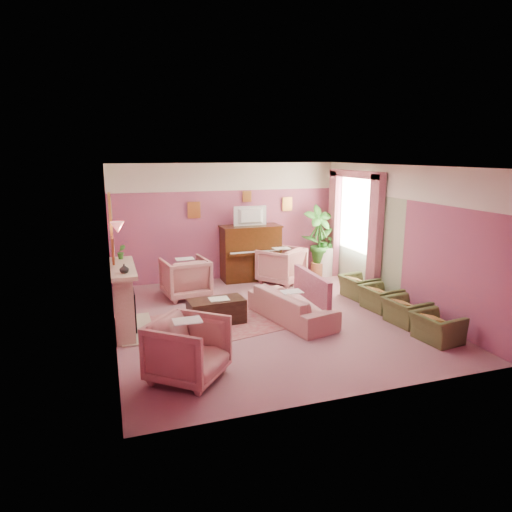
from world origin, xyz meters
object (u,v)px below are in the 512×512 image
object	(u,v)px
piano	(251,253)
floral_armchair_right	(281,263)
floral_armchair_front	(188,346)
olive_chair_c	(380,294)
television	(251,215)
olive_chair_d	(358,283)
sofa	(292,300)
side_table	(323,261)
floral_armchair_left	(185,276)
olive_chair_b	(406,307)
coffee_table	(216,311)
olive_chair_a	(437,323)

from	to	relation	value
piano	floral_armchair_right	distance (m)	0.81
floral_armchair_front	olive_chair_c	size ratio (longest dim) A/B	1.31
television	floral_armchair_front	size ratio (longest dim) A/B	0.85
olive_chair_c	olive_chair_d	distance (m)	0.82
piano	olive_chair_c	distance (m)	3.42
sofa	side_table	size ratio (longest dim) A/B	2.73
floral_armchair_right	floral_armchair_left	bearing A→B (deg)	-170.74
floral_armchair_right	olive_chair_c	world-z (taller)	floral_armchair_right
sofa	floral_armchair_front	size ratio (longest dim) A/B	2.02
sofa	olive_chair_b	size ratio (longest dim) A/B	2.64
olive_chair_c	olive_chair_d	xyz separation A→B (m)	(0.00, 0.82, 0.00)
olive_chair_b	coffee_table	bearing A→B (deg)	161.04
piano	olive_chair_c	bearing A→B (deg)	-59.15
piano	floral_armchair_right	size ratio (longest dim) A/B	1.48
floral_armchair_right	piano	bearing A→B (deg)	138.55
floral_armchair_left	floral_armchair_right	size ratio (longest dim) A/B	1.00
olive_chair_c	coffee_table	bearing A→B (deg)	174.87
floral_armchair_right	olive_chair_a	xyz separation A→B (m)	(1.15, -4.04, -0.16)
floral_armchair_front	side_table	distance (m)	6.11
olive_chair_a	olive_chair_c	distance (m)	1.64
piano	coffee_table	size ratio (longest dim) A/B	1.40
coffee_table	floral_armchair_front	world-z (taller)	floral_armchair_front
piano	floral_armchair_left	world-z (taller)	piano
television	coffee_table	distance (m)	3.28
side_table	olive_chair_a	bearing A→B (deg)	-91.89
olive_chair_a	television	bearing A→B (deg)	111.14
floral_armchair_right	olive_chair_d	world-z (taller)	floral_armchair_right
coffee_table	floral_armchair_left	distance (m)	1.76
floral_armchair_front	side_table	bearing A→B (deg)	46.23
coffee_table	side_table	bearing A→B (deg)	36.31
piano	floral_armchair_left	distance (m)	1.98
olive_chair_a	sofa	bearing A→B (deg)	138.66
television	floral_armchair_front	world-z (taller)	television
olive_chair_b	side_table	world-z (taller)	side_table
coffee_table	sofa	xyz separation A→B (m)	(1.35, -0.28, 0.16)
piano	coffee_table	xyz separation A→B (m)	(-1.49, -2.63, -0.43)
coffee_table	olive_chair_d	distance (m)	3.28
floral_armchair_right	olive_chair_b	world-z (taller)	floral_armchair_right
coffee_table	sofa	bearing A→B (deg)	-11.55
floral_armchair_left	coffee_table	bearing A→B (deg)	-81.32
piano	side_table	world-z (taller)	piano
floral_armchair_front	floral_armchair_left	bearing A→B (deg)	80.92
floral_armchair_left	floral_armchair_right	distance (m)	2.37
coffee_table	television	bearing A→B (deg)	60.07
sofa	floral_armchair_right	distance (m)	2.49
television	floral_armchair_left	xyz separation A→B (m)	(-1.75, -0.86, -1.13)
piano	floral_armchair_front	bearing A→B (deg)	-117.10
sofa	olive_chair_c	bearing A→B (deg)	-0.42
floral_armchair_left	side_table	distance (m)	3.72
side_table	piano	bearing A→B (deg)	175.44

